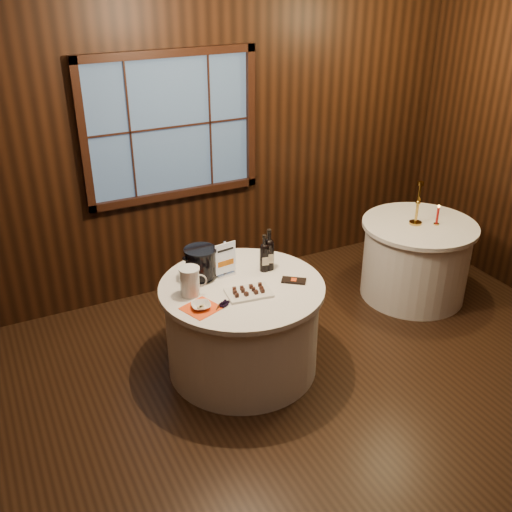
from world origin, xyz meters
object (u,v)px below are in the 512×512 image
side_table (415,259)px  port_bottle_right (269,252)px  chocolate_box (294,281)px  sign_stand (225,264)px  glass_pitcher (190,281)px  ice_bucket (201,263)px  main_table (242,327)px  port_bottle_left (264,255)px  grape_bunch (225,304)px  cracker_bowl (201,306)px  red_candle (437,217)px  brass_candlestick (417,209)px  chocolate_plate (249,292)px

side_table → port_bottle_right: size_ratio=3.11×
chocolate_box → port_bottle_right: bearing=142.9°
sign_stand → glass_pitcher: 0.39m
ice_bucket → chocolate_box: ice_bucket is taller
main_table → port_bottle_left: bearing=26.7°
grape_bunch → cracker_bowl: bearing=163.0°
red_candle → ice_bucket: bearing=179.5°
chocolate_box → cracker_bowl: cracker_bowl is taller
sign_stand → port_bottle_right: size_ratio=0.84×
main_table → ice_bucket: (-0.24, 0.23, 0.52)m
main_table → ice_bucket: 0.62m
side_table → red_candle: (0.12, -0.09, 0.46)m
sign_stand → port_bottle_left: 0.32m
brass_candlestick → red_candle: bearing=-31.6°
port_bottle_right → red_candle: 1.81m
side_table → chocolate_plate: bearing=-167.5°
chocolate_plate → side_table: bearing=12.5°
chocolate_plate → chocolate_box: chocolate_plate is taller
grape_bunch → brass_candlestick: size_ratio=0.37×
sign_stand → grape_bunch: (-0.19, -0.43, -0.08)m
sign_stand → red_candle: bearing=-6.7°
port_bottle_right → ice_bucket: (-0.55, 0.10, -0.01)m
sign_stand → grape_bunch: size_ratio=1.90×
ice_bucket → red_candle: 2.36m
glass_pitcher → cracker_bowl: 0.24m
port_bottle_right → cracker_bowl: size_ratio=2.50×
glass_pitcher → port_bottle_right: bearing=30.8°
port_bottle_right → port_bottle_left: bearing=-150.5°
port_bottle_left → brass_candlestick: brass_candlestick is taller
ice_bucket → glass_pitcher: ice_bucket is taller
chocolate_plate → red_candle: size_ratio=1.82×
main_table → ice_bucket: ice_bucket is taller
port_bottle_right → grape_bunch: size_ratio=2.26×
red_candle → glass_pitcher: bearing=-176.1°
main_table → glass_pitcher: (-0.40, 0.04, 0.50)m
ice_bucket → red_candle: (2.35, -0.02, -0.06)m
port_bottle_right → brass_candlestick: brass_candlestick is taller
grape_bunch → cracker_bowl: size_ratio=1.11×
port_bottle_left → glass_pitcher: port_bottle_left is taller
port_bottle_right → grape_bunch: bearing=-126.3°
port_bottle_left → chocolate_box: (0.12, -0.26, -0.13)m
side_table → ice_bucket: size_ratio=4.19×
ice_bucket → chocolate_box: 0.73m
grape_bunch → port_bottle_right: bearing=34.0°
port_bottle_left → side_table: bearing=17.0°
side_table → grape_bunch: 2.33m
grape_bunch → red_candle: 2.39m
side_table → red_candle: size_ratio=5.49×
cracker_bowl → red_candle: red_candle is taller
sign_stand → brass_candlestick: 2.00m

